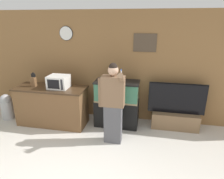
{
  "coord_description": "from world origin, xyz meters",
  "views": [
    {
      "loc": [
        1.03,
        -1.72,
        2.39
      ],
      "look_at": [
        0.28,
        2.0,
        1.05
      ],
      "focal_mm": 32.0,
      "sensor_mm": 36.0,
      "label": 1
    }
  ],
  "objects": [
    {
      "name": "wall_back_paneled",
      "position": [
        -0.0,
        2.89,
        1.3
      ],
      "size": [
        10.0,
        0.08,
        2.6
      ],
      "color": "olive",
      "rests_on": "ground_plane"
    },
    {
      "name": "counter_island",
      "position": [
        -1.21,
        2.23,
        0.46
      ],
      "size": [
        1.64,
        0.64,
        0.92
      ],
      "color": "brown",
      "rests_on": "ground_plane"
    },
    {
      "name": "microwave",
      "position": [
        -0.99,
        2.24,
        1.06
      ],
      "size": [
        0.44,
        0.38,
        0.29
      ],
      "color": "white",
      "rests_on": "counter_island"
    },
    {
      "name": "knife_block",
      "position": [
        -1.61,
        2.23,
        1.04
      ],
      "size": [
        0.1,
        0.1,
        0.32
      ],
      "color": "brown",
      "rests_on": "counter_island"
    },
    {
      "name": "aquarium_on_stand",
      "position": [
        0.3,
        2.48,
        0.54
      ],
      "size": [
        1.0,
        0.49,
        1.08
      ],
      "color": "black",
      "rests_on": "ground_plane"
    },
    {
      "name": "tv_on_stand",
      "position": [
        1.64,
        2.61,
        0.31
      ],
      "size": [
        1.26,
        0.4,
        1.07
      ],
      "color": "brown",
      "rests_on": "ground_plane"
    },
    {
      "name": "person_standing",
      "position": [
        0.34,
        1.77,
        0.86
      ],
      "size": [
        0.52,
        0.39,
        1.64
      ],
      "color": "#515156",
      "rests_on": "ground_plane"
    },
    {
      "name": "trash_bin",
      "position": [
        -2.46,
        2.24,
        0.33
      ],
      "size": [
        0.29,
        0.29,
        0.64
      ],
      "color": "#B7B7BC",
      "rests_on": "ground_plane"
    }
  ]
}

